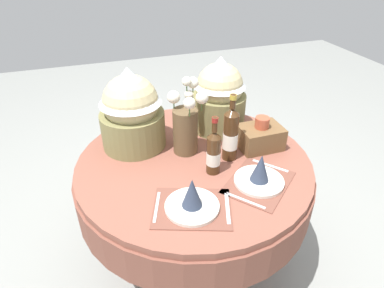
# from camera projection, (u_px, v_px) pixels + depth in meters

# --- Properties ---
(ground) EXTENTS (8.00, 8.00, 0.00)m
(ground) POSITION_uv_depth(u_px,v_px,m) (194.00, 252.00, 2.16)
(ground) COLOR gray
(dining_table) EXTENTS (1.26, 1.26, 0.74)m
(dining_table) POSITION_uv_depth(u_px,v_px,m) (194.00, 181.00, 1.84)
(dining_table) COLOR brown
(dining_table) RESTS_ON ground
(place_setting_left) EXTENTS (0.41, 0.36, 0.16)m
(place_setting_left) POSITION_uv_depth(u_px,v_px,m) (192.00, 200.00, 1.43)
(place_setting_left) COLOR brown
(place_setting_left) RESTS_ON dining_table
(place_setting_right) EXTENTS (0.43, 0.42, 0.16)m
(place_setting_right) POSITION_uv_depth(u_px,v_px,m) (260.00, 175.00, 1.58)
(place_setting_right) COLOR brown
(place_setting_right) RESTS_ON dining_table
(flower_vase) EXTENTS (0.19, 0.23, 0.40)m
(flower_vase) POSITION_uv_depth(u_px,v_px,m) (186.00, 123.00, 1.75)
(flower_vase) COLOR brown
(flower_vase) RESTS_ON dining_table
(wine_bottle_left) EXTENTS (0.07, 0.07, 0.31)m
(wine_bottle_left) POSITION_uv_depth(u_px,v_px,m) (214.00, 152.00, 1.61)
(wine_bottle_left) COLOR #422814
(wine_bottle_left) RESTS_ON dining_table
(wine_bottle_centre) EXTENTS (0.08, 0.08, 0.37)m
(wine_bottle_centre) POSITION_uv_depth(u_px,v_px,m) (231.00, 134.00, 1.70)
(wine_bottle_centre) COLOR #422814
(wine_bottle_centre) RESTS_ON dining_table
(gift_tub_back_left) EXTENTS (0.35, 0.35, 0.46)m
(gift_tub_back_left) POSITION_uv_depth(u_px,v_px,m) (131.00, 107.00, 1.77)
(gift_tub_back_left) COLOR olive
(gift_tub_back_left) RESTS_ON dining_table
(gift_tub_back_right) EXTENTS (0.32, 0.32, 0.45)m
(gift_tub_back_right) POSITION_uv_depth(u_px,v_px,m) (219.00, 92.00, 1.93)
(gift_tub_back_right) COLOR olive
(gift_tub_back_right) RESTS_ON dining_table
(woven_basket_side_right) EXTENTS (0.23, 0.17, 0.19)m
(woven_basket_side_right) POSITION_uv_depth(u_px,v_px,m) (260.00, 136.00, 1.83)
(woven_basket_side_right) COLOR brown
(woven_basket_side_right) RESTS_ON dining_table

